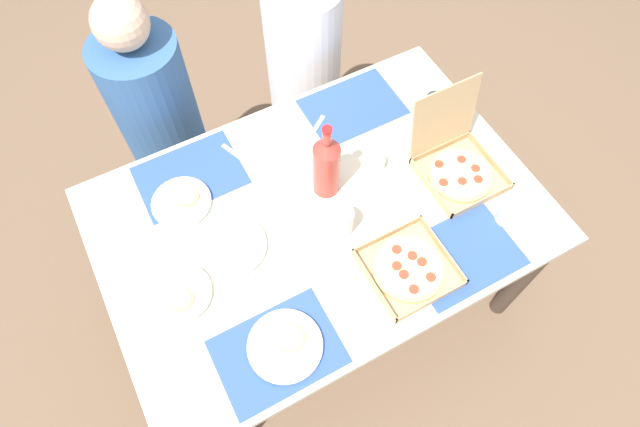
# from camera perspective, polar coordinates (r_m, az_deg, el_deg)

# --- Properties ---
(ground_plane) EXTENTS (6.00, 6.00, 0.00)m
(ground_plane) POSITION_cam_1_polar(r_m,az_deg,el_deg) (2.44, 0.00, -8.46)
(ground_plane) COLOR brown
(dining_table) EXTENTS (1.46, 1.00, 0.73)m
(dining_table) POSITION_cam_1_polar(r_m,az_deg,el_deg) (1.86, 0.00, -1.54)
(dining_table) COLOR #3F3328
(dining_table) RESTS_ON ground_plane
(placemat_near_left) EXTENTS (0.36, 0.26, 0.00)m
(placemat_near_left) POSITION_cam_1_polar(r_m,az_deg,el_deg) (1.60, -4.59, -14.67)
(placemat_near_left) COLOR #2D4C9E
(placemat_near_left) RESTS_ON dining_table
(placemat_near_right) EXTENTS (0.36, 0.26, 0.00)m
(placemat_near_right) POSITION_cam_1_polar(r_m,az_deg,el_deg) (1.76, 15.06, -4.33)
(placemat_near_right) COLOR #2D4C9E
(placemat_near_right) RESTS_ON dining_table
(placemat_far_left) EXTENTS (0.36, 0.26, 0.00)m
(placemat_far_left) POSITION_cam_1_polar(r_m,az_deg,el_deg) (1.91, -13.89, 4.02)
(placemat_far_left) COLOR #2D4C9E
(placemat_far_left) RESTS_ON dining_table
(placemat_far_right) EXTENTS (0.36, 0.26, 0.00)m
(placemat_far_right) POSITION_cam_1_polar(r_m,az_deg,el_deg) (2.04, 3.55, 11.46)
(placemat_far_right) COLOR #2D4C9E
(placemat_far_right) RESTS_ON dining_table
(pizza_box_edge_far) EXTENTS (0.26, 0.30, 0.29)m
(pizza_box_edge_far) POSITION_cam_1_polar(r_m,az_deg,el_deg) (1.89, 14.59, 5.39)
(pizza_box_edge_far) COLOR tan
(pizza_box_edge_far) RESTS_ON dining_table
(pizza_box_center) EXTENTS (0.26, 0.26, 0.04)m
(pizza_box_center) POSITION_cam_1_polar(r_m,az_deg,el_deg) (1.69, 9.55, -5.84)
(pizza_box_center) COLOR tan
(pizza_box_center) RESTS_ON dining_table
(plate_near_left) EXTENTS (0.20, 0.20, 0.03)m
(plate_near_left) POSITION_cam_1_polar(r_m,az_deg,el_deg) (1.84, -14.70, 1.20)
(plate_near_left) COLOR white
(plate_near_left) RESTS_ON dining_table
(plate_near_right) EXTENTS (0.22, 0.22, 0.02)m
(plate_near_right) POSITION_cam_1_polar(r_m,az_deg,el_deg) (1.73, -9.44, -3.55)
(plate_near_right) COLOR white
(plate_near_right) RESTS_ON dining_table
(plate_far_left) EXTENTS (0.20, 0.20, 0.03)m
(plate_far_left) POSITION_cam_1_polar(r_m,az_deg,el_deg) (1.70, -14.90, -8.46)
(plate_far_left) COLOR white
(plate_far_left) RESTS_ON dining_table
(plate_middle) EXTENTS (0.22, 0.22, 0.03)m
(plate_middle) POSITION_cam_1_polar(r_m,az_deg,el_deg) (1.59, -3.74, -14.04)
(plate_middle) COLOR white
(plate_middle) RESTS_ON dining_table
(soda_bottle) EXTENTS (0.09, 0.09, 0.32)m
(soda_bottle) POSITION_cam_1_polar(r_m,az_deg,el_deg) (1.71, 0.70, 5.19)
(soda_bottle) COLOR #B2382D
(soda_bottle) RESTS_ON dining_table
(cup_clear_left) EXTENTS (0.08, 0.08, 0.10)m
(cup_clear_left) POSITION_cam_1_polar(r_m,az_deg,el_deg) (1.70, 2.32, -0.84)
(cup_clear_left) COLOR silver
(cup_clear_left) RESTS_ON dining_table
(cup_dark) EXTENTS (0.07, 0.07, 0.11)m
(cup_dark) POSITION_cam_1_polar(r_m,az_deg,el_deg) (1.82, 19.91, 0.34)
(cup_dark) COLOR silver
(cup_dark) RESTS_ON dining_table
(cup_clear_right) EXTENTS (0.07, 0.07, 0.11)m
(cup_clear_right) POSITION_cam_1_polar(r_m,az_deg,el_deg) (2.01, 12.13, 11.15)
(cup_clear_right) COLOR #333338
(cup_clear_right) RESTS_ON dining_table
(condiment_bowl) EXTENTS (0.08, 0.08, 0.05)m
(condiment_bowl) POSITION_cam_1_polar(r_m,az_deg,el_deg) (1.87, 5.76, 5.58)
(condiment_bowl) COLOR white
(condiment_bowl) RESTS_ON dining_table
(fork_by_near_right) EXTENTS (0.09, 0.18, 0.00)m
(fork_by_near_right) POSITION_cam_1_polar(r_m,az_deg,el_deg) (1.91, -8.46, 5.88)
(fork_by_near_right) COLOR #B7B7BC
(fork_by_near_right) RESTS_ON dining_table
(fork_by_far_right) EXTENTS (0.16, 0.12, 0.00)m
(fork_by_far_right) POSITION_cam_1_polar(r_m,az_deg,el_deg) (1.95, -0.87, 8.60)
(fork_by_far_right) COLOR #B7B7BC
(fork_by_far_right) RESTS_ON dining_table
(diner_left_seat) EXTENTS (0.32, 0.32, 1.18)m
(diner_left_seat) POSITION_cam_1_polar(r_m,az_deg,el_deg) (2.32, -16.49, 8.68)
(diner_left_seat) COLOR #33598C
(diner_left_seat) RESTS_ON ground_plane
(diner_right_seat) EXTENTS (0.32, 0.32, 1.18)m
(diner_right_seat) POSITION_cam_1_polar(r_m,az_deg,el_deg) (2.44, -1.71, 14.76)
(diner_right_seat) COLOR white
(diner_right_seat) RESTS_ON ground_plane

